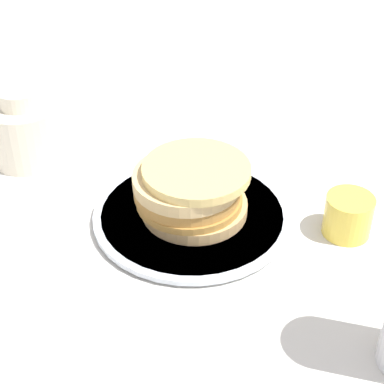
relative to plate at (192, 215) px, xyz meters
name	(u,v)px	position (x,y,z in m)	size (l,w,h in m)	color
ground_plane	(217,218)	(0.02, 0.03, -0.01)	(4.00, 4.00, 0.00)	silver
plate	(192,215)	(0.00, 0.00, 0.00)	(0.27, 0.27, 0.01)	silver
pancake_stack	(191,189)	(0.00, 0.00, 0.04)	(0.15, 0.16, 0.07)	tan
juice_glass	(348,216)	(0.15, 0.15, 0.02)	(0.06, 0.06, 0.06)	yellow
cream_jug	(25,129)	(-0.28, -0.11, 0.04)	(0.12, 0.12, 0.12)	beige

